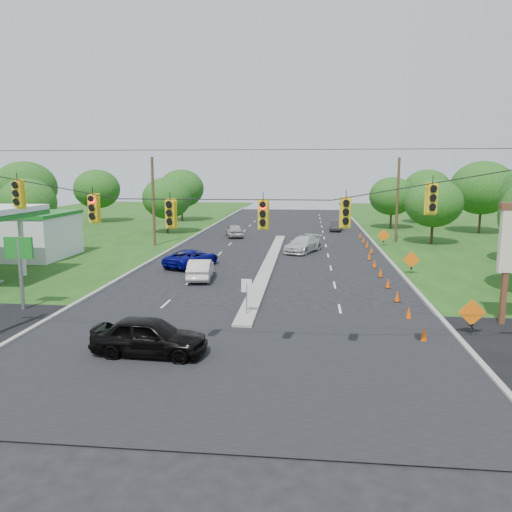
# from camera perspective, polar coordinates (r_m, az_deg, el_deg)

# --- Properties ---
(ground) EXTENTS (160.00, 160.00, 0.00)m
(ground) POSITION_cam_1_polar(r_m,az_deg,el_deg) (20.99, -3.14, -11.66)
(ground) COLOR black
(ground) RESTS_ON ground
(cross_street) EXTENTS (160.00, 14.00, 0.02)m
(cross_street) POSITION_cam_1_polar(r_m,az_deg,el_deg) (20.99, -3.14, -11.66)
(cross_street) COLOR black
(cross_street) RESTS_ON ground
(curb_left) EXTENTS (0.25, 110.00, 0.16)m
(curb_left) POSITION_cam_1_polar(r_m,az_deg,el_deg) (51.61, -8.94, 1.10)
(curb_left) COLOR gray
(curb_left) RESTS_ON ground
(curb_right) EXTENTS (0.25, 110.00, 0.16)m
(curb_right) POSITION_cam_1_polar(r_m,az_deg,el_deg) (50.35, 13.87, 0.72)
(curb_right) COLOR gray
(curb_right) RESTS_ON ground
(median) EXTENTS (1.00, 34.00, 0.18)m
(median) POSITION_cam_1_polar(r_m,az_deg,el_deg) (41.12, 1.51, -0.98)
(median) COLOR gray
(median) RESTS_ON ground
(median_sign) EXTENTS (0.55, 0.06, 2.05)m
(median_sign) POSITION_cam_1_polar(r_m,az_deg,el_deg) (26.22, -1.08, -3.91)
(median_sign) COLOR gray
(median_sign) RESTS_ON ground
(signal_span) EXTENTS (25.60, 0.32, 9.00)m
(signal_span) POSITION_cam_1_polar(r_m,az_deg,el_deg) (18.76, -3.92, 1.49)
(signal_span) COLOR #422D1C
(signal_span) RESTS_ON ground
(utility_pole_far_left) EXTENTS (0.28, 0.28, 9.00)m
(utility_pole_far_left) POSITION_cam_1_polar(r_m,az_deg,el_deg) (51.81, -11.65, 6.06)
(utility_pole_far_left) COLOR #422D1C
(utility_pole_far_left) RESTS_ON ground
(utility_pole_far_right) EXTENTS (0.28, 0.28, 9.00)m
(utility_pole_far_right) POSITION_cam_1_polar(r_m,az_deg,el_deg) (55.17, 15.85, 6.11)
(utility_pole_far_right) COLOR #422D1C
(utility_pole_far_right) RESTS_ON ground
(cone_0) EXTENTS (0.32, 0.32, 0.70)m
(cone_0) POSITION_cam_1_polar(r_m,az_deg,el_deg) (24.04, 18.64, -8.48)
(cone_0) COLOR #E04903
(cone_0) RESTS_ON ground
(cone_1) EXTENTS (0.32, 0.32, 0.70)m
(cone_1) POSITION_cam_1_polar(r_m,az_deg,el_deg) (27.31, 17.06, -6.21)
(cone_1) COLOR #E04903
(cone_1) RESTS_ON ground
(cone_2) EXTENTS (0.32, 0.32, 0.70)m
(cone_2) POSITION_cam_1_polar(r_m,az_deg,el_deg) (30.64, 15.84, -4.42)
(cone_2) COLOR #E04903
(cone_2) RESTS_ON ground
(cone_3) EXTENTS (0.32, 0.32, 0.70)m
(cone_3) POSITION_cam_1_polar(r_m,az_deg,el_deg) (34.00, 14.85, -2.99)
(cone_3) COLOR #E04903
(cone_3) RESTS_ON ground
(cone_4) EXTENTS (0.32, 0.32, 0.70)m
(cone_4) POSITION_cam_1_polar(r_m,az_deg,el_deg) (37.39, 14.05, -1.81)
(cone_4) COLOR #E04903
(cone_4) RESTS_ON ground
(cone_5) EXTENTS (0.32, 0.32, 0.70)m
(cone_5) POSITION_cam_1_polar(r_m,az_deg,el_deg) (40.79, 13.38, -0.83)
(cone_5) COLOR #E04903
(cone_5) RESTS_ON ground
(cone_6) EXTENTS (0.32, 0.32, 0.70)m
(cone_6) POSITION_cam_1_polar(r_m,az_deg,el_deg) (44.21, 12.82, -0.01)
(cone_6) COLOR #E04903
(cone_6) RESTS_ON ground
(cone_7) EXTENTS (0.32, 0.32, 0.70)m
(cone_7) POSITION_cam_1_polar(r_m,az_deg,el_deg) (47.71, 13.05, 0.69)
(cone_7) COLOR #E04903
(cone_7) RESTS_ON ground
(cone_8) EXTENTS (0.32, 0.32, 0.70)m
(cone_8) POSITION_cam_1_polar(r_m,az_deg,el_deg) (51.15, 12.58, 1.31)
(cone_8) COLOR #E04903
(cone_8) RESTS_ON ground
(cone_9) EXTENTS (0.32, 0.32, 0.70)m
(cone_9) POSITION_cam_1_polar(r_m,az_deg,el_deg) (54.59, 12.18, 1.84)
(cone_9) COLOR #E04903
(cone_9) RESTS_ON ground
(cone_10) EXTENTS (0.32, 0.32, 0.70)m
(cone_10) POSITION_cam_1_polar(r_m,az_deg,el_deg) (58.04, 11.82, 2.32)
(cone_10) COLOR #E04903
(cone_10) RESTS_ON ground
(work_sign_0) EXTENTS (1.27, 0.58, 1.37)m
(work_sign_0) POSITION_cam_1_polar(r_m,az_deg,el_deg) (25.36, 23.45, -6.08)
(work_sign_0) COLOR black
(work_sign_0) RESTS_ON ground
(work_sign_1) EXTENTS (1.27, 0.58, 1.37)m
(work_sign_1) POSITION_cam_1_polar(r_m,az_deg,el_deg) (38.62, 17.34, -0.48)
(work_sign_1) COLOR black
(work_sign_1) RESTS_ON ground
(work_sign_2) EXTENTS (1.27, 0.58, 1.37)m
(work_sign_2) POSITION_cam_1_polar(r_m,az_deg,el_deg) (52.26, 14.39, 2.23)
(work_sign_2) COLOR black
(work_sign_2) RESTS_ON ground
(tree_2) EXTENTS (5.88, 5.88, 6.86)m
(tree_2) POSITION_cam_1_polar(r_m,az_deg,el_deg) (57.36, -24.67, 5.55)
(tree_2) COLOR black
(tree_2) RESTS_ON ground
(tree_3) EXTENTS (7.56, 7.56, 8.82)m
(tree_3) POSITION_cam_1_polar(r_m,az_deg,el_deg) (68.96, -24.84, 7.13)
(tree_3) COLOR black
(tree_3) RESTS_ON ground
(tree_4) EXTENTS (6.72, 6.72, 7.84)m
(tree_4) POSITION_cam_1_polar(r_m,az_deg,el_deg) (77.84, -17.72, 7.31)
(tree_4) COLOR black
(tree_4) RESTS_ON ground
(tree_5) EXTENTS (5.88, 5.88, 6.86)m
(tree_5) POSITION_cam_1_polar(r_m,az_deg,el_deg) (61.81, -10.17, 6.52)
(tree_5) COLOR black
(tree_5) RESTS_ON ground
(tree_6) EXTENTS (6.72, 6.72, 7.84)m
(tree_6) POSITION_cam_1_polar(r_m,az_deg,el_deg) (76.76, -8.51, 7.63)
(tree_6) COLOR black
(tree_6) RESTS_ON ground
(tree_9) EXTENTS (5.88, 5.88, 6.86)m
(tree_9) POSITION_cam_1_polar(r_m,az_deg,el_deg) (54.90, 19.64, 5.72)
(tree_9) COLOR black
(tree_9) RESTS_ON ground
(tree_10) EXTENTS (7.56, 7.56, 8.82)m
(tree_10) POSITION_cam_1_polar(r_m,az_deg,el_deg) (66.65, 24.44, 7.10)
(tree_10) COLOR black
(tree_10) RESTS_ON ground
(tree_11) EXTENTS (6.72, 6.72, 7.84)m
(tree_11) POSITION_cam_1_polar(r_m,az_deg,el_deg) (76.21, 18.94, 7.20)
(tree_11) COLOR black
(tree_11) RESTS_ON ground
(tree_12) EXTENTS (5.88, 5.88, 6.86)m
(tree_12) POSITION_cam_1_polar(r_m,az_deg,el_deg) (68.23, 15.26, 6.62)
(tree_12) COLOR black
(tree_12) RESTS_ON ground
(black_sedan) EXTENTS (4.94, 2.24, 1.65)m
(black_sedan) POSITION_cam_1_polar(r_m,az_deg,el_deg) (21.53, -12.06, -8.98)
(black_sedan) COLOR black
(black_sedan) RESTS_ON ground
(white_sedan) EXTENTS (2.03, 4.59, 1.47)m
(white_sedan) POSITION_cam_1_polar(r_m,az_deg,el_deg) (35.66, -6.35, -1.50)
(white_sedan) COLOR silver
(white_sedan) RESTS_ON ground
(blue_pickup) EXTENTS (4.25, 5.64, 1.42)m
(blue_pickup) POSITION_cam_1_polar(r_m,az_deg,el_deg) (40.41, -7.37, -0.22)
(blue_pickup) COLOR #070770
(blue_pickup) RESTS_ON ground
(silver_car_far) EXTENTS (3.99, 5.65, 1.52)m
(silver_car_far) POSITION_cam_1_polar(r_m,az_deg,el_deg) (47.40, 5.41, 1.34)
(silver_car_far) COLOR silver
(silver_car_far) RESTS_ON ground
(silver_car_oncoming) EXTENTS (2.80, 4.71, 1.50)m
(silver_car_oncoming) POSITION_cam_1_polar(r_m,az_deg,el_deg) (58.25, -2.49, 2.94)
(silver_car_oncoming) COLOR #A2A2A2
(silver_car_oncoming) RESTS_ON ground
(dark_car_receding) EXTENTS (1.92, 4.14, 1.32)m
(dark_car_receding) POSITION_cam_1_polar(r_m,az_deg,el_deg) (64.92, 9.15, 3.44)
(dark_car_receding) COLOR #272727
(dark_car_receding) RESTS_ON ground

